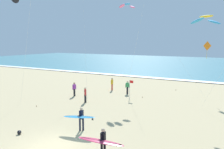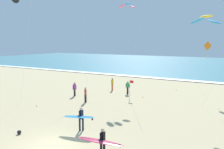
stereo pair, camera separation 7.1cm
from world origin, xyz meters
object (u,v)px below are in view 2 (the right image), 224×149
Objects in this scene: bystander_red_top at (85,95)px; bystander_purple_top at (75,89)px; kite_arc_golden_near at (206,20)px; surfer_lead at (80,117)px; bystander_green_top at (128,87)px; bystander_yellow_top at (112,84)px; lifeguard_flag at (130,87)px; kite_arc_cobalt_mid at (127,6)px; beach_ball at (19,132)px; surfer_trailing at (101,141)px; kite_diamond_amber_low at (206,48)px.

bystander_red_top is 1.00× the size of bystander_purple_top.
bystander_purple_top is at bearing -172.15° from kite_arc_golden_near.
surfer_lead is 12.44m from bystander_green_top.
lifeguard_flag reaches higher than bystander_yellow_top.
kite_arc_cobalt_mid reaches higher than bystander_red_top.
lifeguard_flag is at bearing -56.90° from kite_arc_cobalt_mid.
kite_arc_golden_near is at bearing 18.22° from bystander_red_top.
beach_ball is (1.00, -8.98, -0.67)m from bystander_red_top.
bystander_red_top is 1.00× the size of bystander_green_top.
surfer_lead is 0.95× the size of surfer_trailing.
kite_arc_golden_near is at bearing -83.85° from kite_diamond_amber_low.
kite_arc_cobalt_mid reaches higher than surfer_lead.
surfer_trailing is (3.39, -2.61, -0.00)m from surfer_lead.
kite_arc_cobalt_mid is at bearing 87.53° from beach_ball.
bystander_green_top is at bearing 166.21° from kite_arc_golden_near.
kite_arc_cobalt_mid is 18.40m from beach_ball.
bystander_yellow_top is at bearing 172.62° from kite_arc_cobalt_mid.
kite_arc_golden_near reaches higher than bystander_red_top.
bystander_purple_top is (-13.00, -6.98, -4.67)m from kite_diamond_amber_low.
kite_arc_golden_near is at bearing 76.44° from surfer_trailing.
lifeguard_flag reaches higher than surfer_trailing.
bystander_purple_top is 5.38m from bystander_yellow_top.
bystander_green_top is at bearing -18.84° from bystander_yellow_top.
surfer_trailing is at bearing -49.87° from bystander_red_top.
bystander_purple_top is at bearing -151.76° from kite_diamond_amber_low.
bystander_purple_top is 6.46m from lifeguard_flag.
beach_ball is at bearing -100.42° from lifeguard_flag.
surfer_lead is at bearing -111.22° from kite_diamond_amber_low.
bystander_purple_top is 1.00× the size of bystander_yellow_top.
surfer_trailing is 19.03m from kite_arc_cobalt_mid.
kite_diamond_amber_low is at bearing 96.15° from kite_arc_golden_near.
kite_arc_cobalt_mid is 10.14m from kite_diamond_amber_low.
kite_arc_golden_near is at bearing -16.75° from kite_arc_cobalt_mid.
surfer_trailing is 13.60m from lifeguard_flag.
kite_arc_golden_near is 17.80m from beach_ball.
surfer_lead is 8.67× the size of beach_ball.
bystander_purple_top is at bearing -161.52° from lifeguard_flag.
bystander_purple_top is (-10.49, 10.83, -0.23)m from surfer_trailing.
surfer_lead is at bearing -49.23° from bystander_purple_top.
surfer_lead is at bearing -78.29° from kite_arc_cobalt_mid.
bystander_yellow_top is (-11.33, 3.03, -7.34)m from kite_arc_golden_near.
kite_arc_golden_near is 5.38× the size of bystander_green_top.
beach_ball is (-9.78, -12.53, -8.01)m from kite_arc_golden_near.
lifeguard_flag is (-4.38, 12.88, 0.22)m from surfer_trailing.
kite_arc_cobalt_mid is 9.61m from lifeguard_flag.
surfer_lead is 4.22m from beach_ball.
bystander_purple_top is 11.33m from beach_ball.
kite_arc_cobalt_mid is at bearing 163.25° from kite_arc_golden_near.
lifeguard_flag is 12.97m from beach_ball.
kite_arc_golden_near is at bearing -14.98° from bystander_yellow_top.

